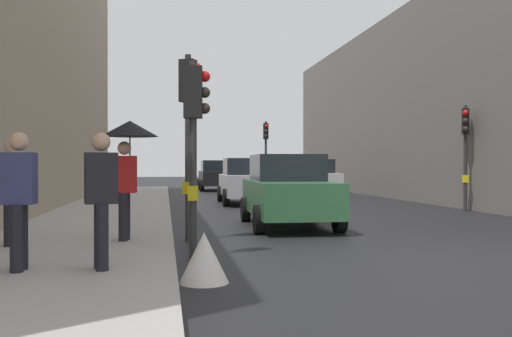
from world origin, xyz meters
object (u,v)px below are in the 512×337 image
object	(u,v)px
car_silver_hatchback	(246,181)
pedestrian_with_grey_backpack	(15,192)
pedestrian_with_umbrella	(128,146)
warning_sign_triangle	(204,257)
traffic_light_mid_street	(465,138)
pedestrian_with_black_backpack	(9,186)
car_red_sedan	(270,174)
traffic_light_far_median	(266,144)
traffic_light_near_left	(195,122)
car_white_compact	(311,178)
traffic_light_near_right	(189,112)
car_green_estate	(288,191)
pedestrian_in_dark_coat	(101,194)
car_dark_suv	(216,175)

from	to	relation	value
car_silver_hatchback	pedestrian_with_grey_backpack	world-z (taller)	pedestrian_with_grey_backpack
pedestrian_with_umbrella	warning_sign_triangle	bearing A→B (deg)	-69.36
traffic_light_mid_street	pedestrian_with_black_backpack	bearing A→B (deg)	-150.88
car_red_sedan	pedestrian_with_black_backpack	bearing A→B (deg)	-109.60
warning_sign_triangle	pedestrian_with_umbrella	bearing A→B (deg)	110.64
traffic_light_far_median	pedestrian_with_grey_backpack	distance (m)	22.43
car_red_sedan	traffic_light_near_left	bearing A→B (deg)	-103.27
traffic_light_near_left	traffic_light_far_median	size ratio (longest dim) A/B	0.85
car_red_sedan	pedestrian_with_black_backpack	xyz separation A→B (m)	(-9.55, -26.82, 0.29)
car_white_compact	warning_sign_triangle	bearing A→B (deg)	-109.12
traffic_light_mid_street	traffic_light_far_median	bearing A→B (deg)	109.96
traffic_light_near_left	traffic_light_near_right	size ratio (longest dim) A/B	0.87
traffic_light_mid_street	pedestrian_with_black_backpack	xyz separation A→B (m)	(-12.22, -6.81, -1.21)
warning_sign_triangle	traffic_light_far_median	bearing A→B (deg)	77.54
car_green_estate	warning_sign_triangle	bearing A→B (deg)	-112.00
car_silver_hatchback	pedestrian_in_dark_coat	xyz separation A→B (m)	(-3.92, -13.82, 0.25)
car_red_sedan	car_dark_suv	world-z (taller)	same
car_white_compact	pedestrian_with_umbrella	xyz separation A→B (m)	(-7.53, -15.41, 0.96)
pedestrian_with_umbrella	pedestrian_with_black_backpack	world-z (taller)	pedestrian_with_umbrella
traffic_light_mid_street	traffic_light_near_left	xyz separation A→B (m)	(-9.17, -7.55, -0.16)
traffic_light_near_left	warning_sign_triangle	world-z (taller)	traffic_light_near_left
car_green_estate	pedestrian_with_black_backpack	size ratio (longest dim) A/B	2.41
traffic_light_near_right	car_green_estate	distance (m)	3.71
car_dark_suv	pedestrian_with_grey_backpack	distance (m)	25.40
car_green_estate	pedestrian_with_umbrella	size ratio (longest dim) A/B	1.99
traffic_light_near_right	car_silver_hatchback	bearing A→B (deg)	75.50
traffic_light_near_right	pedestrian_in_dark_coat	size ratio (longest dim) A/B	2.09
pedestrian_in_dark_coat	warning_sign_triangle	world-z (taller)	pedestrian_in_dark_coat
traffic_light_near_right	car_green_estate	world-z (taller)	traffic_light_near_right
car_red_sedan	pedestrian_in_dark_coat	distance (m)	30.25
traffic_light_mid_street	warning_sign_triangle	size ratio (longest dim) A/B	5.29
car_green_estate	car_dark_suv	distance (m)	19.16
traffic_light_near_left	pedestrian_with_umbrella	xyz separation A→B (m)	(-1.13, 1.08, -0.37)
traffic_light_mid_street	car_green_estate	size ratio (longest dim) A/B	0.81
traffic_light_near_left	car_white_compact	distance (m)	17.74
traffic_light_mid_street	car_dark_suv	world-z (taller)	traffic_light_mid_street
traffic_light_near_left	car_silver_hatchback	size ratio (longest dim) A/B	0.76
car_dark_suv	pedestrian_with_black_backpack	bearing A→B (deg)	-103.73
car_silver_hatchback	pedestrian_with_umbrella	xyz separation A→B (m)	(-3.75, -11.08, 0.96)
car_red_sedan	pedestrian_with_black_backpack	distance (m)	28.47
traffic_light_mid_street	car_silver_hatchback	size ratio (longest dim) A/B	0.81
car_green_estate	car_dark_suv	xyz separation A→B (m)	(-0.02, 19.16, 0.00)
car_silver_hatchback	pedestrian_in_dark_coat	size ratio (longest dim) A/B	2.39
traffic_light_near_right	car_red_sedan	distance (m)	26.44
traffic_light_near_left	traffic_light_near_right	distance (m)	2.02
traffic_light_near_right	traffic_light_far_median	world-z (taller)	traffic_light_far_median
traffic_light_mid_street	traffic_light_near_left	bearing A→B (deg)	-140.51
car_dark_suv	pedestrian_in_dark_coat	bearing A→B (deg)	-98.55
traffic_light_mid_street	car_red_sedan	xyz separation A→B (m)	(-2.67, 20.02, -1.50)
traffic_light_near_left	car_red_sedan	distance (m)	28.36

